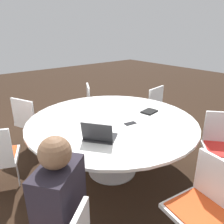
{
  "coord_description": "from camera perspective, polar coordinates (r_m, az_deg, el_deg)",
  "views": [
    {
      "loc": [
        -1.9,
        1.55,
        1.77
      ],
      "look_at": [
        0.0,
        0.0,
        0.83
      ],
      "focal_mm": 35.0,
      "sensor_mm": 36.0,
      "label": 1
    }
  ],
  "objects": [
    {
      "name": "ground_plane",
      "position": [
        3.03,
        -0.0,
        -14.87
      ],
      "size": [
        16.0,
        16.0,
        0.0
      ],
      "primitive_type": "plane",
      "color": "black"
    },
    {
      "name": "conference_table",
      "position": [
        2.71,
        -0.0,
        -4.14
      ],
      "size": [
        2.04,
        2.04,
        0.73
      ],
      "color": "#B7B7BC",
      "rests_on": "ground_plane"
    },
    {
      "name": "chair_1",
      "position": [
        1.99,
        23.2,
        -20.94
      ],
      "size": [
        0.5,
        0.48,
        0.85
      ],
      "rotation": [
        0.0,
        0.0,
        6.13
      ],
      "color": "white",
      "rests_on": "ground_plane"
    },
    {
      "name": "chair_2",
      "position": [
        2.94,
        27.03,
        -7.18
      ],
      "size": [
        0.61,
        0.61,
        0.85
      ],
      "rotation": [
        0.0,
        0.0,
        7.0
      ],
      "color": "white",
      "rests_on": "ground_plane"
    },
    {
      "name": "chair_3",
      "position": [
        3.81,
        12.87,
        0.88
      ],
      "size": [
        0.48,
        0.5,
        0.85
      ],
      "rotation": [
        0.0,
        0.0,
        8.0
      ],
      "color": "white",
      "rests_on": "ground_plane"
    },
    {
      "name": "chair_4",
      "position": [
        3.98,
        -4.31,
        2.23
      ],
      "size": [
        0.59,
        0.58,
        0.85
      ],
      "rotation": [
        0.0,
        0.0,
        8.91
      ],
      "color": "white",
      "rests_on": "ground_plane"
    },
    {
      "name": "chair_5",
      "position": [
        3.49,
        -20.32,
        -1.8
      ],
      "size": [
        0.57,
        0.56,
        0.85
      ],
      "rotation": [
        0.0,
        0.0,
        9.83
      ],
      "color": "white",
      "rests_on": "ground_plane"
    },
    {
      "name": "person_0",
      "position": [
        1.58,
        -13.79,
        -22.63
      ],
      "size": [
        0.39,
        0.42,
        1.2
      ],
      "rotation": [
        0.0,
        0.0,
        5.36
      ],
      "color": "#231E28",
      "rests_on": "ground_plane"
    },
    {
      "name": "laptop",
      "position": [
        2.18,
        -3.41,
        -6.1
      ],
      "size": [
        0.4,
        0.39,
        0.21
      ],
      "rotation": [
        0.0,
        0.0,
        0.64
      ],
      "color": "#232326",
      "rests_on": "conference_table"
    },
    {
      "name": "spiral_notebook",
      "position": [
        2.94,
        9.71,
        0.14
      ],
      "size": [
        0.18,
        0.23,
        0.02
      ],
      "color": "black",
      "rests_on": "conference_table"
    },
    {
      "name": "cell_phone",
      "position": [
        2.56,
        4.78,
        -2.98
      ],
      "size": [
        0.09,
        0.15,
        0.01
      ],
      "color": "black",
      "rests_on": "conference_table"
    },
    {
      "name": "handbag",
      "position": [
        3.41,
        26.44,
        -10.13
      ],
      "size": [
        0.36,
        0.16,
        0.28
      ],
      "color": "#513319",
      "rests_on": "ground_plane"
    }
  ]
}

